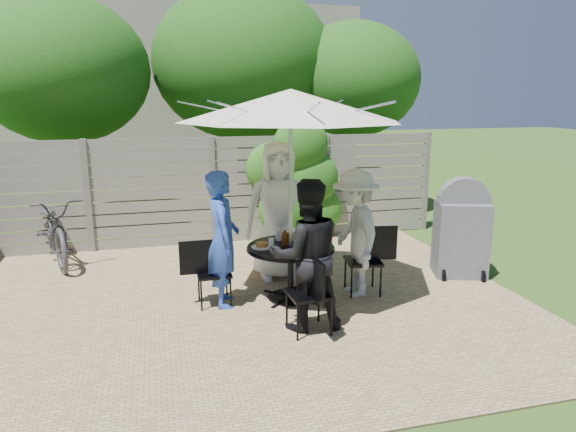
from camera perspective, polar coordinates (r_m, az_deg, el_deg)
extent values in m
plane|color=#35541A|center=(6.23, -5.01, -10.58)|extent=(60.00, 60.00, 0.00)
cube|color=tan|center=(6.68, -5.73, -8.81)|extent=(7.00, 6.00, 0.02)
cube|color=gray|center=(8.82, -8.37, 2.75)|extent=(8.00, 0.10, 1.85)
ellipsoid|color=#275E15|center=(8.93, 0.71, 2.86)|extent=(1.20, 0.70, 1.80)
cube|color=gray|center=(17.65, -11.83, 12.94)|extent=(10.00, 6.00, 5.00)
ellipsoid|color=#1C4D12|center=(10.76, -23.81, 14.62)|extent=(3.20, 3.20, 2.72)
ellipsoid|color=#1C4D12|center=(11.31, -4.96, 16.60)|extent=(3.80, 3.80, 3.23)
ellipsoid|color=#1C4D12|center=(11.21, 7.25, 14.78)|extent=(2.80, 2.80, 2.38)
cylinder|color=black|center=(6.34, 0.29, -3.46)|extent=(1.12, 1.12, 0.03)
cylinder|color=black|center=(6.44, 0.29, -6.39)|extent=(0.08, 0.08, 0.69)
cylinder|color=black|center=(6.56, 0.29, -9.07)|extent=(0.57, 0.57, 0.04)
cylinder|color=silver|center=(6.20, 0.30, 1.30)|extent=(0.05, 0.05, 2.45)
cone|color=beige|center=(6.07, 0.31, 12.19)|extent=(2.80, 2.80, 0.37)
cube|color=black|center=(7.30, -1.24, -3.30)|extent=(0.47, 0.47, 0.03)
cube|color=black|center=(7.45, -1.40, -1.15)|extent=(0.09, 0.42, 0.43)
imported|color=white|center=(7.06, -1.08, 0.58)|extent=(0.97, 0.66, 1.93)
cube|color=black|center=(6.31, -8.24, -6.33)|extent=(0.41, 0.41, 0.03)
cube|color=black|center=(6.22, -10.15, -4.55)|extent=(0.40, 0.03, 0.41)
imported|color=#2849AD|center=(6.19, -7.26, -2.59)|extent=(0.43, 0.63, 1.67)
cube|color=black|center=(5.54, 2.33, -8.64)|extent=(0.46, 0.46, 0.03)
cube|color=black|center=(5.27, 3.16, -7.08)|extent=(0.05, 0.44, 0.45)
imported|color=black|center=(5.52, 2.07, -4.41)|extent=(0.84, 0.67, 1.67)
cube|color=black|center=(6.66, 8.34, -4.98)|extent=(0.49, 0.49, 0.03)
cube|color=black|center=(6.65, 10.22, -2.96)|extent=(0.43, 0.09, 0.44)
imported|color=silver|center=(6.52, 7.46, -1.94)|extent=(0.66, 1.08, 1.63)
cylinder|color=white|center=(6.67, -0.34, -2.42)|extent=(0.26, 0.26, 0.01)
cylinder|color=#AA6932|center=(6.66, -0.34, -2.15)|extent=(0.15, 0.15, 0.05)
cylinder|color=white|center=(6.27, -2.93, -3.46)|extent=(0.26, 0.26, 0.01)
cylinder|color=#AA6932|center=(6.26, -2.94, -3.18)|extent=(0.15, 0.15, 0.05)
cylinder|color=white|center=(5.99, 1.00, -4.24)|extent=(0.26, 0.26, 0.01)
cylinder|color=#AA6932|center=(5.99, 1.00, -3.95)|extent=(0.15, 0.15, 0.05)
cylinder|color=white|center=(6.41, 3.45, -3.09)|extent=(0.26, 0.26, 0.01)
cylinder|color=#AA6932|center=(6.40, 3.45, -2.81)|extent=(0.15, 0.15, 0.05)
cylinder|color=white|center=(6.09, 2.54, -3.97)|extent=(0.24, 0.24, 0.01)
cylinder|color=#AA6932|center=(6.08, 2.54, -3.68)|extent=(0.14, 0.14, 0.05)
cylinder|color=silver|center=(6.54, -1.07, -2.17)|extent=(0.07, 0.07, 0.14)
cylinder|color=silver|center=(6.17, -1.87, -3.12)|extent=(0.07, 0.07, 0.14)
cylinder|color=silver|center=(6.09, 1.76, -3.33)|extent=(0.07, 0.07, 0.14)
cylinder|color=silver|center=(6.47, 2.36, -2.35)|extent=(0.07, 0.07, 0.14)
cylinder|color=#59280C|center=(6.35, -0.33, -2.55)|extent=(0.09, 0.09, 0.16)
cylinder|color=#C6B293|center=(6.54, 0.76, -2.25)|extent=(0.08, 0.08, 0.12)
imported|color=#333338|center=(8.61, -24.56, -1.31)|extent=(1.28, 2.12, 1.05)
cube|color=slate|center=(7.63, 18.62, -2.49)|extent=(0.83, 0.73, 1.07)
cylinder|color=slate|center=(7.51, 18.92, 1.43)|extent=(0.73, 0.43, 0.70)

